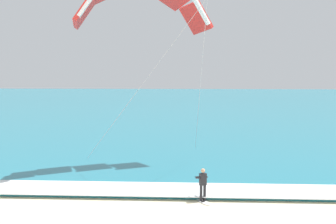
% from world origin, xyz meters
% --- Properties ---
extents(sea, '(200.00, 120.00, 0.20)m').
position_xyz_m(sea, '(0.00, 74.51, 0.10)').
color(sea, teal).
rests_on(sea, ground).
extents(surf_foam, '(200.00, 2.63, 0.04)m').
position_xyz_m(surf_foam, '(0.00, 15.51, 0.22)').
color(surf_foam, white).
rests_on(surf_foam, sea).
extents(surfboard, '(0.98, 1.46, 0.09)m').
position_xyz_m(surfboard, '(-2.47, 14.25, 0.03)').
color(surfboard, white).
rests_on(surfboard, ground).
extents(kitesurfer, '(0.66, 0.65, 1.69)m').
position_xyz_m(kitesurfer, '(-2.48, 14.27, 0.94)').
color(kitesurfer, '#232328').
rests_on(kitesurfer, ground).
extents(kite_primary, '(8.65, 8.83, 11.23)m').
position_xyz_m(kite_primary, '(-6.21, 20.80, 11.02)').
color(kite_primary, red).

